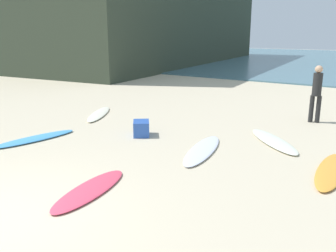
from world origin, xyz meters
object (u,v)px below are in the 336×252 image
surfboard_0 (331,171)px  surfboard_1 (35,139)px  surfboard_2 (99,114)px  surfboard_3 (202,150)px  beachgoer_near (317,91)px  surfboard_4 (90,190)px  surfboard_5 (273,141)px  beach_cooler (141,128)px

surfboard_0 → surfboard_1: (-6.93, -2.04, -0.00)m
surfboard_2 → surfboard_3: size_ratio=0.98×
surfboard_1 → beachgoer_near: bearing=55.7°
surfboard_4 → surfboard_5: size_ratio=0.86×
surfboard_2 → beachgoer_near: beachgoer_near is taller
surfboard_3 → beachgoer_near: 4.87m
beachgoer_near → surfboard_5: bearing=-108.8°
beach_cooler → beachgoer_near: bearing=50.6°
surfboard_2 → surfboard_4: surfboard_2 is taller
surfboard_3 → beachgoer_near: (1.46, 4.54, 0.96)m
surfboard_4 → surfboard_1: bearing=-32.9°
surfboard_0 → surfboard_5: 2.16m
surfboard_4 → beach_cooler: (-1.53, 3.36, 0.17)m
surfboard_0 → beachgoer_near: (-1.36, 4.22, 0.96)m
surfboard_4 → beachgoer_near: size_ratio=1.13×
beach_cooler → surfboard_5: bearing=24.2°
surfboard_1 → surfboard_5: 6.27m
surfboard_2 → surfboard_5: size_ratio=1.03×
beachgoer_near → beach_cooler: size_ratio=3.01×
surfboard_1 → surfboard_3: bearing=30.0°
surfboard_0 → surfboard_4: bearing=-138.7°
surfboard_0 → beachgoer_near: beachgoer_near is taller
surfboard_3 → surfboard_4: size_ratio=1.22×
surfboard_2 → beach_cooler: beach_cooler is taller
surfboard_1 → surfboard_5: bearing=40.3°
surfboard_0 → beach_cooler: beach_cooler is taller
surfboard_1 → surfboard_4: 3.84m
surfboard_2 → beach_cooler: 3.04m
surfboard_3 → surfboard_4: bearing=65.9°
surfboard_1 → surfboard_3: surfboard_1 is taller
surfboard_3 → surfboard_1: bearing=8.4°
surfboard_0 → surfboard_1: size_ratio=1.03×
surfboard_3 → beachgoer_near: beachgoer_near is taller
surfboard_2 → surfboard_4: 6.26m
surfboard_2 → surfboard_4: bearing=-77.5°
surfboard_5 → beach_cooler: beach_cooler is taller
surfboard_2 → surfboard_5: surfboard_5 is taller
surfboard_2 → surfboard_3: bearing=-47.3°
surfboard_0 → surfboard_4: 4.81m
surfboard_2 → surfboard_3: same height
beachgoer_near → surfboard_1: bearing=-144.2°
surfboard_0 → surfboard_2: size_ratio=0.99×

